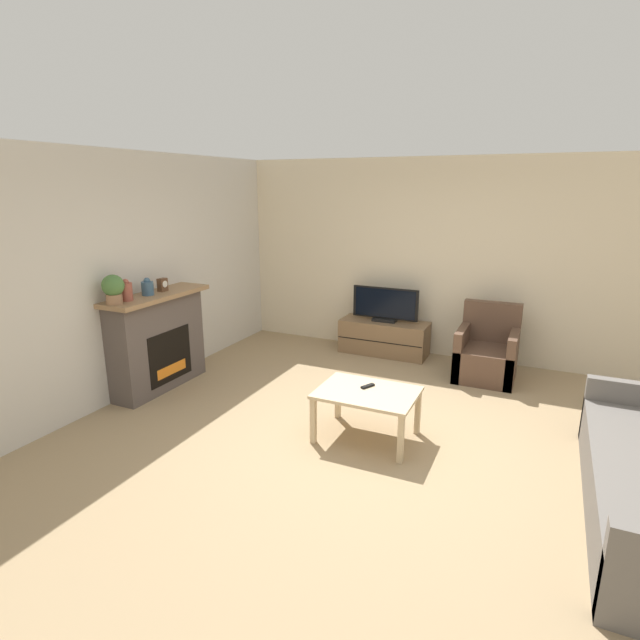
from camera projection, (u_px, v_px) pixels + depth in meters
ground_plane at (368, 439)px, 4.73m from camera, size 24.00×24.00×0.00m
wall_back at (439, 259)px, 6.81m from camera, size 12.00×0.06×2.70m
wall_left at (127, 276)px, 5.55m from camera, size 0.06×12.00×2.70m
fireplace at (158, 340)px, 5.81m from camera, size 0.46×1.36×1.14m
mantel_vase_left at (126, 291)px, 5.27m from camera, size 0.12×0.12×0.23m
mantel_vase_centre_left at (148, 287)px, 5.54m from camera, size 0.13×0.13×0.20m
mantel_clock at (163, 285)px, 5.75m from camera, size 0.08×0.11×0.15m
potted_plant at (113, 288)px, 5.10m from camera, size 0.22×0.22×0.31m
tv_stand at (384, 337)px, 7.09m from camera, size 1.23×0.48×0.48m
tv at (385, 306)px, 6.97m from camera, size 0.94×0.18×0.48m
armchair at (487, 355)px, 6.19m from camera, size 0.70×0.76×0.91m
coffee_table at (367, 397)px, 4.65m from camera, size 0.91×0.67×0.48m
remote at (368, 386)px, 4.72m from camera, size 0.10×0.15×0.02m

